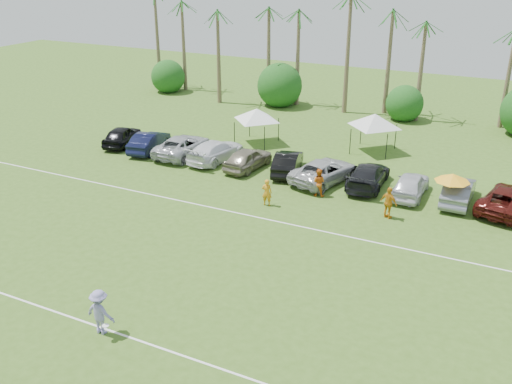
% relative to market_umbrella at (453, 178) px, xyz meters
% --- Properties ---
extents(ground, '(120.00, 120.00, 0.00)m').
position_rel_market_umbrella_xyz_m(ground, '(-12.76, -19.87, -2.02)').
color(ground, '#395B1B').
rests_on(ground, ground).
extents(field_lines, '(80.00, 12.10, 0.01)m').
position_rel_market_umbrella_xyz_m(field_lines, '(-12.76, -11.87, -2.02)').
color(field_lines, white).
rests_on(field_lines, ground).
extents(palm_tree_0, '(2.40, 2.40, 8.90)m').
position_rel_market_umbrella_xyz_m(palm_tree_0, '(-34.76, 18.13, 5.46)').
color(palm_tree_0, brown).
rests_on(palm_tree_0, ground).
extents(palm_tree_1, '(2.40, 2.40, 9.90)m').
position_rel_market_umbrella_xyz_m(palm_tree_1, '(-29.76, 18.13, 6.33)').
color(palm_tree_1, brown).
rests_on(palm_tree_1, ground).
extents(palm_tree_2, '(2.40, 2.40, 10.90)m').
position_rel_market_umbrella_xyz_m(palm_tree_2, '(-24.76, 18.13, 7.19)').
color(palm_tree_2, brown).
rests_on(palm_tree_2, ground).
extents(palm_tree_4, '(2.40, 2.40, 8.90)m').
position_rel_market_umbrella_xyz_m(palm_tree_4, '(-16.76, 18.13, 5.46)').
color(palm_tree_4, brown).
rests_on(palm_tree_4, ground).
extents(palm_tree_5, '(2.40, 2.40, 9.90)m').
position_rel_market_umbrella_xyz_m(palm_tree_5, '(-12.76, 18.13, 6.33)').
color(palm_tree_5, brown).
rests_on(palm_tree_5, ground).
extents(palm_tree_6, '(2.40, 2.40, 10.90)m').
position_rel_market_umbrella_xyz_m(palm_tree_6, '(-8.76, 18.13, 7.19)').
color(palm_tree_6, brown).
rests_on(palm_tree_6, ground).
extents(palm_tree_7, '(2.40, 2.40, 11.90)m').
position_rel_market_umbrella_xyz_m(palm_tree_7, '(-4.76, 18.13, 8.04)').
color(palm_tree_7, brown).
rests_on(palm_tree_7, ground).
extents(palm_tree_8, '(2.40, 2.40, 8.90)m').
position_rel_market_umbrella_xyz_m(palm_tree_8, '(0.24, 18.13, 5.46)').
color(palm_tree_8, brown).
rests_on(palm_tree_8, ground).
extents(bush_tree_0, '(4.00, 4.00, 4.00)m').
position_rel_market_umbrella_xyz_m(bush_tree_0, '(-31.76, 19.13, -0.23)').
color(bush_tree_0, brown).
rests_on(bush_tree_0, ground).
extents(bush_tree_1, '(4.00, 4.00, 4.00)m').
position_rel_market_umbrella_xyz_m(bush_tree_1, '(-18.76, 19.13, -0.23)').
color(bush_tree_1, brown).
rests_on(bush_tree_1, ground).
extents(bush_tree_2, '(4.00, 4.00, 4.00)m').
position_rel_market_umbrella_xyz_m(bush_tree_2, '(-6.76, 19.13, -0.23)').
color(bush_tree_2, brown).
rests_on(bush_tree_2, ground).
extents(sideline_player_a, '(0.67, 0.51, 1.64)m').
position_rel_market_umbrella_xyz_m(sideline_player_a, '(-9.80, -4.11, -1.20)').
color(sideline_player_a, orange).
rests_on(sideline_player_a, ground).
extents(sideline_player_b, '(0.93, 0.76, 1.77)m').
position_rel_market_umbrella_xyz_m(sideline_player_b, '(-7.57, -1.45, -1.14)').
color(sideline_player_b, orange).
rests_on(sideline_player_b, ground).
extents(sideline_player_c, '(1.18, 0.85, 1.86)m').
position_rel_market_umbrella_xyz_m(sideline_player_c, '(-2.91, -2.66, -1.10)').
color(sideline_player_c, orange).
rests_on(sideline_player_c, ground).
extents(canopy_tent_left, '(3.99, 3.99, 3.23)m').
position_rel_market_umbrella_xyz_m(canopy_tent_left, '(-15.55, 6.23, 0.74)').
color(canopy_tent_left, black).
rests_on(canopy_tent_left, ground).
extents(canopy_tent_right, '(4.18, 4.18, 3.39)m').
position_rel_market_umbrella_xyz_m(canopy_tent_right, '(-6.86, 8.29, 0.88)').
color(canopy_tent_right, black).
rests_on(canopy_tent_right, ground).
extents(market_umbrella, '(2.03, 2.03, 2.26)m').
position_rel_market_umbrella_xyz_m(market_umbrella, '(0.00, 0.00, 0.00)').
color(market_umbrella, black).
rests_on(market_umbrella, ground).
extents(frisbee_player, '(1.26, 0.80, 1.93)m').
position_rel_market_umbrella_xyz_m(frisbee_player, '(-10.42, -18.08, -1.06)').
color(frisbee_player, '#8780B5').
rests_on(frisbee_player, ground).
extents(parked_car_0, '(2.78, 4.67, 1.49)m').
position_rel_market_umbrella_xyz_m(parked_car_0, '(-24.72, 1.19, -1.28)').
color(parked_car_0, black).
rests_on(parked_car_0, ground).
extents(parked_car_1, '(2.34, 4.72, 1.49)m').
position_rel_market_umbrella_xyz_m(parked_car_1, '(-21.94, 0.90, -1.28)').
color(parked_car_1, black).
rests_on(parked_car_1, ground).
extents(parked_car_2, '(2.57, 5.40, 1.49)m').
position_rel_market_umbrella_xyz_m(parked_car_2, '(-19.16, 1.22, -1.28)').
color(parked_car_2, '#B0B2B6').
rests_on(parked_car_2, ground).
extents(parked_car_3, '(2.74, 5.35, 1.49)m').
position_rel_market_umbrella_xyz_m(parked_car_3, '(-16.38, 1.29, -1.28)').
color(parked_car_3, white).
rests_on(parked_car_3, ground).
extents(parked_car_4, '(2.16, 4.51, 1.49)m').
position_rel_market_umbrella_xyz_m(parked_car_4, '(-13.60, 0.87, -1.28)').
color(parked_car_4, gray).
rests_on(parked_car_4, ground).
extents(parked_car_5, '(2.63, 4.76, 1.49)m').
position_rel_market_umbrella_xyz_m(parked_car_5, '(-10.82, 1.34, -1.28)').
color(parked_car_5, black).
rests_on(parked_car_5, ground).
extents(parked_car_6, '(3.78, 5.81, 1.49)m').
position_rel_market_umbrella_xyz_m(parked_car_6, '(-8.04, 0.93, -1.28)').
color(parked_car_6, '#AFAFB0').
rests_on(parked_car_6, ground).
extents(parked_car_7, '(2.35, 5.23, 1.49)m').
position_rel_market_umbrella_xyz_m(parked_car_7, '(-5.26, 1.41, -1.28)').
color(parked_car_7, black).
rests_on(parked_car_7, ground).
extents(parked_car_8, '(1.78, 4.38, 1.49)m').
position_rel_market_umbrella_xyz_m(parked_car_8, '(-2.48, 1.04, -1.28)').
color(parked_car_8, silver).
rests_on(parked_car_8, ground).
extents(parked_car_9, '(1.59, 4.52, 1.49)m').
position_rel_market_umbrella_xyz_m(parked_car_9, '(0.30, 1.31, -1.28)').
color(parked_car_9, slate).
rests_on(parked_car_9, ground).
extents(parked_car_10, '(3.62, 5.77, 1.49)m').
position_rel_market_umbrella_xyz_m(parked_car_10, '(3.08, 1.32, -1.28)').
color(parked_car_10, '#49130E').
rests_on(parked_car_10, ground).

